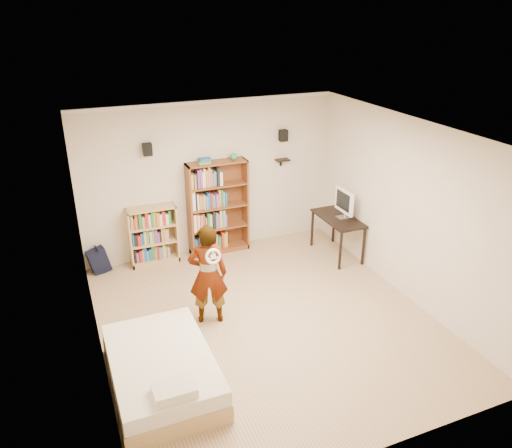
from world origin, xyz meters
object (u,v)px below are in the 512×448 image
at_px(tall_bookshelf, 218,208).
at_px(low_bookshelf, 153,235).
at_px(daybed, 162,366).
at_px(computer_desk, 337,236).
at_px(person, 208,275).

distance_m(tall_bookshelf, low_bookshelf, 1.22).
bearing_deg(tall_bookshelf, daybed, -119.51).
bearing_deg(tall_bookshelf, low_bookshelf, 179.96).
height_order(low_bookshelf, computer_desk, low_bookshelf).
height_order(tall_bookshelf, low_bookshelf, tall_bookshelf).
bearing_deg(low_bookshelf, person, -80.08).
relative_size(tall_bookshelf, computer_desk, 1.57).
bearing_deg(tall_bookshelf, person, -112.17).
bearing_deg(computer_desk, daybed, -149.68).
bearing_deg(computer_desk, person, -158.46).
height_order(tall_bookshelf, person, tall_bookshelf).
xyz_separation_m(tall_bookshelf, low_bookshelf, (-1.18, 0.00, -0.33)).
relative_size(low_bookshelf, daybed, 0.58).
distance_m(tall_bookshelf, person, 2.18).
bearing_deg(low_bookshelf, tall_bookshelf, -0.04).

